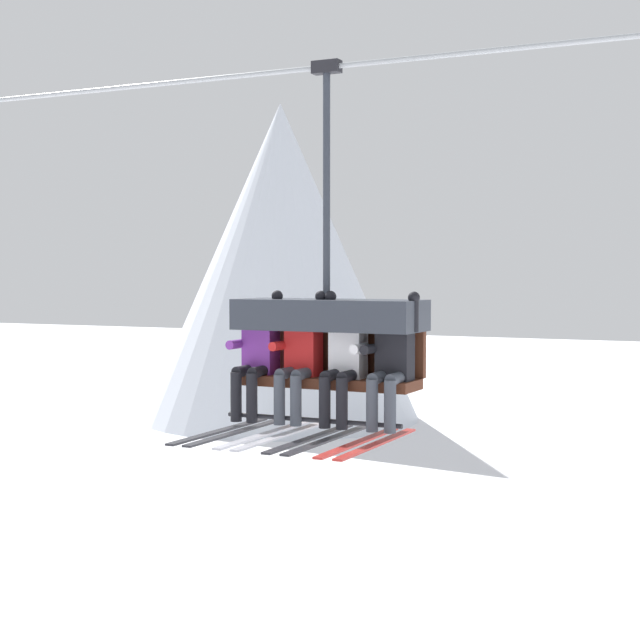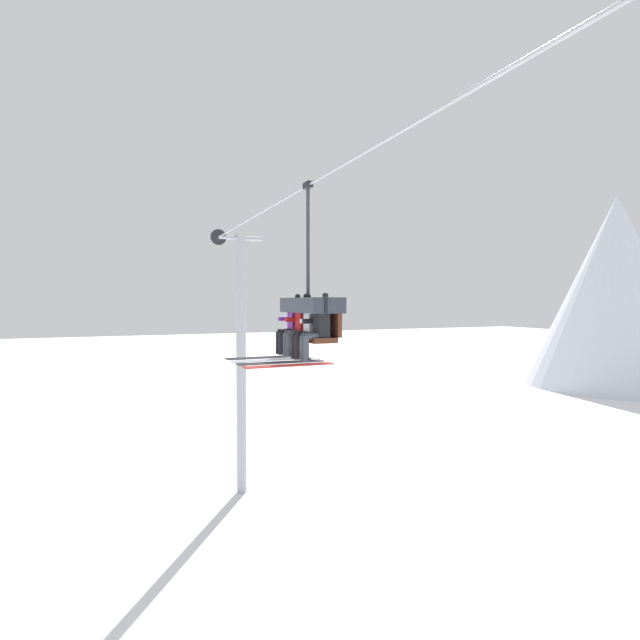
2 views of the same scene
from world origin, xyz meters
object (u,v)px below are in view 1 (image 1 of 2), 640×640
skier_white (343,360)px  skier_purple (255,356)px  chairlift_chair (330,326)px  skier_black (390,362)px  skier_red (298,358)px

skier_white → skier_purple: bearing=180.0°
chairlift_chair → skier_black: (0.72, -0.21, -0.30)m
skier_red → chairlift_chair: bearing=42.2°
chairlift_chair → skier_red: (-0.24, -0.21, -0.30)m
chairlift_chair → skier_red: bearing=-137.8°
skier_red → skier_black: bearing=0.0°
skier_white → chairlift_chair: bearing=137.8°
skier_red → skier_purple: bearing=180.0°
skier_purple → skier_red: same height
chairlift_chair → skier_white: bearing=-42.2°
skier_purple → skier_red: (0.48, 0.00, 0.00)m
skier_red → skier_black: 0.96m
skier_red → skier_white: (0.47, 0.00, 0.00)m
chairlift_chair → skier_red: size_ratio=2.02×
chairlift_chair → skier_white: chairlift_chair is taller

